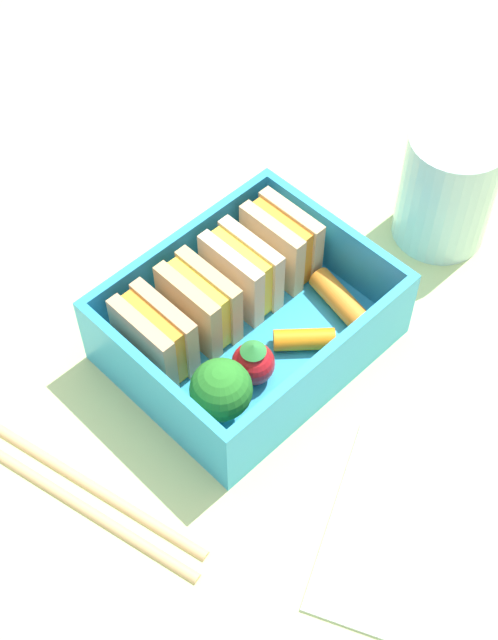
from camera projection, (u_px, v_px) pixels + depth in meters
ground_plane at (249, 353)px, 60.29cm from camera, size 120.00×120.00×2.00cm
bento_tray at (249, 339)px, 59.01cm from camera, size 16.84×13.55×1.20cm
bento_rim at (249, 312)px, 56.66cm from camera, size 16.84×13.55×4.67cm
sandwich_left at (155, 337)px, 55.30cm from camera, size 2.74×5.29×4.97cm
sandwich_center_left at (199, 304)px, 56.88cm from camera, size 2.74×5.29×4.97cm
sandwich_center at (241, 272)px, 58.46cm from camera, size 2.74×5.29×4.97cm
sandwich_center_right at (281, 242)px, 60.04cm from camera, size 2.74×5.29×4.97cm
broccoli_floret at (221, 390)px, 52.49cm from camera, size 3.79×3.79×4.86cm
strawberry_far_left at (253, 362)px, 55.36cm from camera, size 2.75×2.75×3.35cm
carrot_stick_left at (304, 339)px, 57.38cm from camera, size 3.87×3.70×1.41cm
carrot_stick_far_left at (340, 300)px, 59.22cm from camera, size 2.49×5.03×1.59cm
chopstick_pair at (64, 480)px, 53.11cm from camera, size 6.42×19.50×0.70cm
drinking_glass at (448, 188)px, 62.03cm from camera, size 6.72×6.72×8.93cm
folded_napkin at (433, 544)px, 50.88cm from camera, size 16.34×16.15×0.40cm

